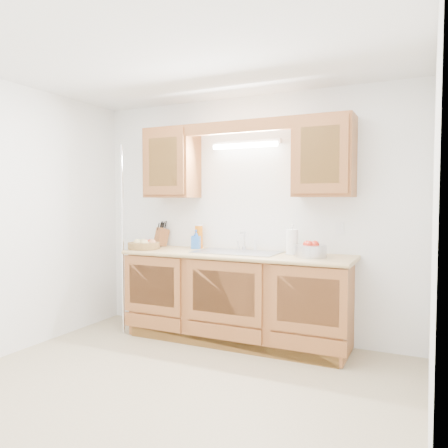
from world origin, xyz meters
The scene contains 17 objects.
room centered at (0.00, 0.00, 1.25)m, with size 3.52×3.50×2.50m.
base_cabinets centered at (0.00, 1.20, 0.44)m, with size 2.20×0.60×0.86m, color brown.
countertop centered at (0.00, 1.19, 0.88)m, with size 2.30×0.63×0.04m, color tan.
upper_cabinet_left centered at (-0.83, 1.33, 1.83)m, with size 0.55×0.33×0.75m, color brown.
upper_cabinet_right centered at (0.83, 1.33, 1.83)m, with size 0.55×0.33×0.75m, color brown.
valance centered at (0.00, 1.19, 2.14)m, with size 2.20×0.05×0.12m, color brown.
fluorescent_fixture centered at (0.00, 1.42, 2.00)m, with size 0.76×0.08×0.08m.
sink centered at (0.00, 1.21, 0.83)m, with size 0.84×0.46×0.36m.
wire_shelf_pole centered at (-1.20, 0.94, 1.00)m, with size 0.03×0.03×2.00m, color silver.
outlet_plate centered at (0.95, 1.49, 1.15)m, with size 0.08×0.01×0.12m, color white.
fruit_basket centered at (-1.03, 1.08, 0.95)m, with size 0.39×0.39×0.11m.
knife_block centered at (-1.03, 1.42, 1.01)m, with size 0.16×0.19×0.30m.
orange_canister centered at (-0.54, 1.40, 1.03)m, with size 0.10×0.10×0.26m.
soap_bottle centered at (-0.54, 1.34, 1.00)m, with size 0.09×0.09×0.20m, color blue.
sponge centered at (0.54, 1.44, 0.91)m, with size 0.12×0.08×0.03m.
paper_towel centered at (0.55, 1.27, 1.02)m, with size 0.14×0.14×0.29m.
apple_bowl centered at (0.75, 1.17, 0.97)m, with size 0.32×0.32×0.15m.
Camera 1 is at (1.73, -2.76, 1.41)m, focal length 35.00 mm.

